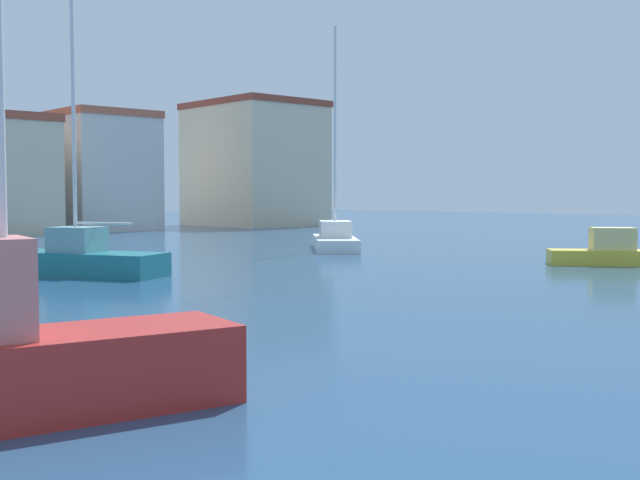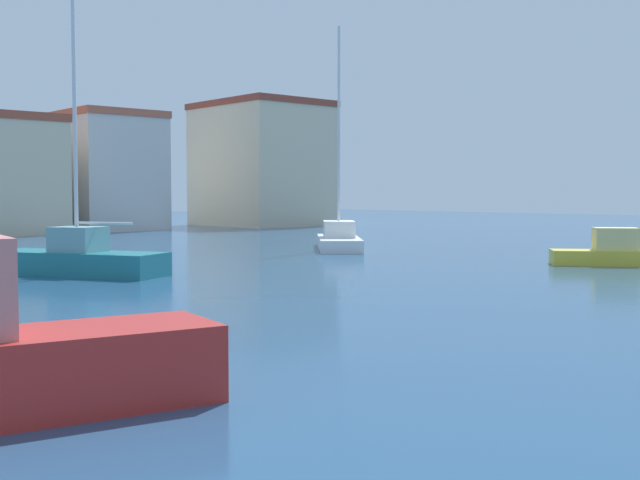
% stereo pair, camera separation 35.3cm
% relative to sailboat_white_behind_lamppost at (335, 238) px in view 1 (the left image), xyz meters
% --- Properties ---
extents(water, '(160.00, 160.00, 0.00)m').
position_rel_sailboat_white_behind_lamppost_xyz_m(water, '(-11.57, -2.26, -0.53)').
color(water, navy).
rests_on(water, ground).
extents(sailboat_white_behind_lamppost, '(5.43, 5.98, 10.14)m').
position_rel_sailboat_white_behind_lamppost_xyz_m(sailboat_white_behind_lamppost, '(0.00, 0.00, 0.00)').
color(sailboat_white_behind_lamppost, white).
rests_on(sailboat_white_behind_lamppost, water).
extents(sailboat_teal_far_right, '(4.27, 5.87, 9.61)m').
position_rel_sailboat_white_behind_lamppost_xyz_m(sailboat_teal_far_right, '(-14.08, -3.25, 0.03)').
color(sailboat_teal_far_right, '#1E707A').
rests_on(sailboat_teal_far_right, water).
extents(motorboat_yellow_mid_harbor, '(3.73, 4.07, 1.33)m').
position_rel_sailboat_white_behind_lamppost_xyz_m(motorboat_yellow_mid_harbor, '(1.68, -12.57, -0.07)').
color(motorboat_yellow_mid_harbor, gold).
rests_on(motorboat_yellow_mid_harbor, water).
extents(waterfront_apartments, '(6.25, 9.67, 8.32)m').
position_rel_sailboat_white_behind_lamppost_xyz_m(waterfront_apartments, '(1.35, 26.88, 3.64)').
color(waterfront_apartments, beige).
rests_on(waterfront_apartments, ground).
extents(yacht_club, '(8.09, 10.20, 9.97)m').
position_rel_sailboat_white_behind_lamppost_xyz_m(yacht_club, '(14.63, 25.13, 4.47)').
color(yacht_club, beige).
rests_on(yacht_club, ground).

